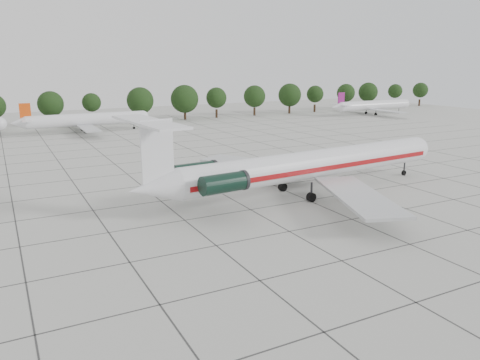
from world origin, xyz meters
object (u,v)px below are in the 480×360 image
Objects in this scene: main_airliner at (301,166)px; ground_crew at (363,196)px; bg_airliner_c at (87,120)px; bg_airliner_e at (373,105)px.

main_airliner reaches higher than ground_crew.
bg_airliner_c is (-13.76, 69.84, -0.91)m from main_airliner.
ground_crew is at bearing -76.44° from bg_airliner_c.
ground_crew is (4.59, -6.28, -2.88)m from main_airliner.
bg_airliner_e is (70.36, 73.65, 1.97)m from ground_crew.
main_airliner reaches higher than bg_airliner_c.
main_airliner is 1.63× the size of bg_airliner_c.
bg_airliner_c is (-18.35, 76.11, 1.97)m from ground_crew.
bg_airliner_e is (74.95, 67.37, -0.91)m from main_airliner.
main_airliner is at bearing -55.65° from ground_crew.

